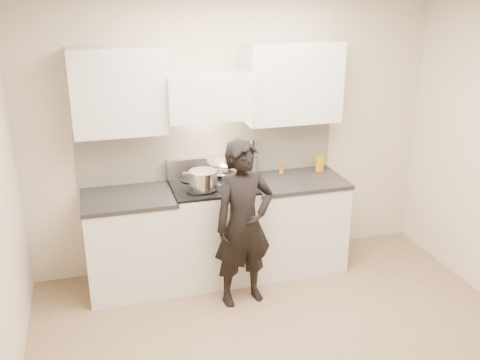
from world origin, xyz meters
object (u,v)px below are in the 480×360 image
object	(u,v)px
counter_right	(294,222)
utensil_crock	(251,164)
stove	(213,230)
wok	(228,166)
person	(244,224)

from	to	relation	value
counter_right	utensil_crock	bearing A→B (deg)	147.80
counter_right	stove	bearing A→B (deg)	-180.00
wok	counter_right	bearing A→B (deg)	-12.60
counter_right	wok	bearing A→B (deg)	167.40
counter_right	wok	world-z (taller)	wok
stove	wok	size ratio (longest dim) A/B	1.95
person	stove	bearing A→B (deg)	97.72
stove	wok	world-z (taller)	wok
stove	person	bearing A→B (deg)	-73.48
wok	utensil_crock	bearing A→B (deg)	19.66
stove	utensil_crock	distance (m)	0.75
counter_right	person	distance (m)	0.90
utensil_crock	person	xyz separation A→B (m)	(-0.30, -0.75, -0.28)
stove	counter_right	world-z (taller)	stove
stove	utensil_crock	xyz separation A→B (m)	(0.45, 0.24, 0.55)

